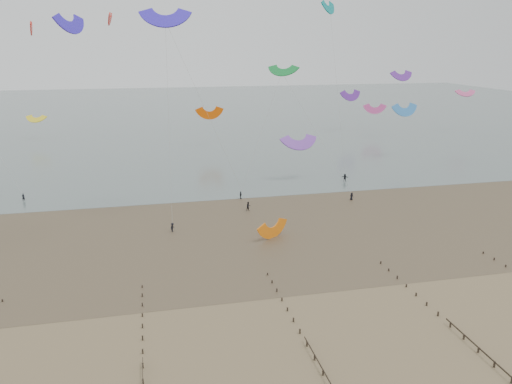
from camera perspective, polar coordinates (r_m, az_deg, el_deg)
The scene contains 5 objects.
ground at distance 63.14m, azimuth 0.39°, elevation -14.50°, with size 500.00×500.00×0.00m, color brown.
sea_and_shore at distance 93.34m, azimuth -6.82°, elevation -3.99°, with size 500.00×665.00×0.03m.
kitesurfers at distance 111.19m, azimuth 6.47°, elevation -0.11°, with size 120.09×27.25×1.89m.
grounded_kite at distance 87.79m, azimuth 1.94°, elevation -5.24°, with size 6.05×3.17×4.61m, color orange, non-canonical shape.
kites_airborne at distance 147.03m, azimuth -11.63°, elevation 12.41°, with size 249.02×117.87×38.82m.
Camera 1 is at (-12.20, -52.71, 32.55)m, focal length 35.00 mm.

